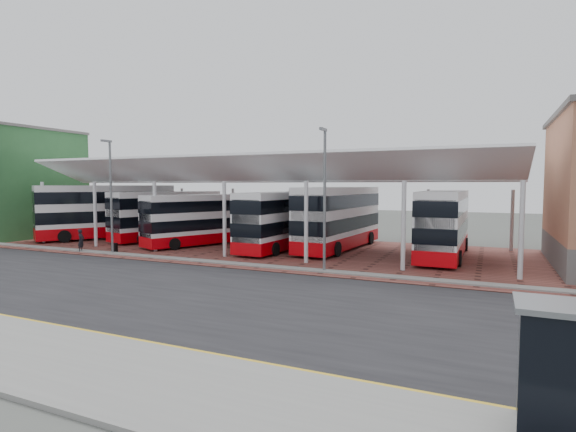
% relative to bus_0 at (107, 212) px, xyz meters
% --- Properties ---
extents(ground, '(140.00, 140.00, 0.00)m').
position_rel_bus_0_xyz_m(ground, '(21.44, -12.97, -2.46)').
color(ground, '#484B46').
extents(road, '(120.00, 14.00, 0.02)m').
position_rel_bus_0_xyz_m(road, '(21.44, -13.97, -2.45)').
color(road, black).
rests_on(road, ground).
extents(forecourt, '(72.00, 16.00, 0.06)m').
position_rel_bus_0_xyz_m(forecourt, '(23.44, 0.03, -2.43)').
color(forecourt, brown).
rests_on(forecourt, ground).
extents(sidewalk, '(120.00, 4.00, 0.14)m').
position_rel_bus_0_xyz_m(sidewalk, '(21.44, -21.97, -2.39)').
color(sidewalk, slate).
rests_on(sidewalk, ground).
extents(north_kerb, '(120.00, 0.80, 0.14)m').
position_rel_bus_0_xyz_m(north_kerb, '(21.44, -6.77, -2.39)').
color(north_kerb, slate).
rests_on(north_kerb, ground).
extents(yellow_line_near, '(120.00, 0.12, 0.01)m').
position_rel_bus_0_xyz_m(yellow_line_near, '(21.44, -19.97, -2.44)').
color(yellow_line_near, gold).
rests_on(yellow_line_near, road).
extents(yellow_line_far, '(120.00, 0.12, 0.01)m').
position_rel_bus_0_xyz_m(yellow_line_far, '(21.44, -19.67, -2.44)').
color(yellow_line_far, gold).
rests_on(yellow_line_far, road).
extents(canopy, '(37.00, 11.63, 7.07)m').
position_rel_bus_0_xyz_m(canopy, '(15.44, 0.96, 3.33)').
color(canopy, silver).
rests_on(canopy, ground).
extents(shop_green, '(6.40, 10.20, 10.22)m').
position_rel_bus_0_xyz_m(shop_green, '(-8.56, -2.00, 2.66)').
color(shop_green, '#306835').
rests_on(shop_green, ground).
extents(lamp_west, '(0.16, 0.90, 8.07)m').
position_rel_bus_0_xyz_m(lamp_west, '(7.44, -6.70, 1.90)').
color(lamp_west, slate).
rests_on(lamp_west, ground).
extents(lamp_east, '(0.16, 0.90, 8.07)m').
position_rel_bus_0_xyz_m(lamp_east, '(23.44, -6.70, 1.90)').
color(lamp_east, slate).
rests_on(lamp_east, ground).
extents(bus_0, '(8.58, 11.35, 4.84)m').
position_rel_bus_0_xyz_m(bus_0, '(0.00, 0.00, 0.00)').
color(bus_0, white).
rests_on(bus_0, forecourt).
extents(bus_1, '(5.22, 10.66, 4.29)m').
position_rel_bus_0_xyz_m(bus_1, '(5.56, 1.61, -0.27)').
color(bus_1, white).
rests_on(bus_1, forecourt).
extents(bus_2, '(6.09, 10.02, 4.10)m').
position_rel_bus_0_xyz_m(bus_2, '(10.60, -0.12, -0.37)').
color(bus_2, white).
rests_on(bus_2, forecourt).
extents(bus_3, '(3.05, 10.66, 4.35)m').
position_rel_bus_0_xyz_m(bus_3, '(17.50, 0.46, -0.24)').
color(bus_3, white).
rests_on(bus_3, forecourt).
extents(bus_4, '(3.46, 11.60, 4.72)m').
position_rel_bus_0_xyz_m(bus_4, '(21.45, 2.23, -0.06)').
color(bus_4, white).
rests_on(bus_4, forecourt).
extents(bus_5, '(2.79, 10.89, 4.48)m').
position_rel_bus_0_xyz_m(bus_5, '(29.10, 1.53, -0.18)').
color(bus_5, white).
rests_on(bus_5, forecourt).
extents(pedestrian, '(0.60, 0.71, 1.66)m').
position_rel_bus_0_xyz_m(pedestrian, '(4.68, -6.97, -1.57)').
color(pedestrian, black).
rests_on(pedestrian, forecourt).
extents(suitcase, '(0.39, 0.28, 0.67)m').
position_rel_bus_0_xyz_m(suitcase, '(7.09, -6.15, -2.07)').
color(suitcase, black).
rests_on(suitcase, forecourt).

